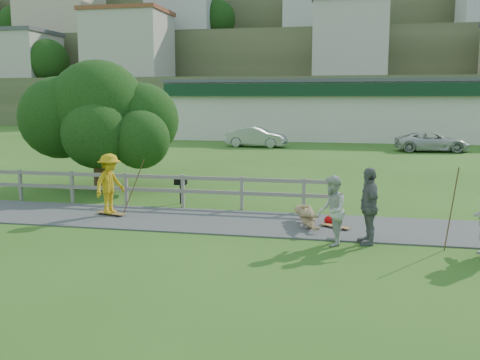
{
  "coord_description": "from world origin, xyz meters",
  "views": [
    {
      "loc": [
        3.39,
        -13.36,
        3.63
      ],
      "look_at": [
        0.21,
        2.0,
        1.19
      ],
      "focal_mm": 40.0,
      "sensor_mm": 36.0,
      "label": 1
    }
  ],
  "objects_px": {
    "spectator_b": "(369,206)",
    "tree": "(99,130)",
    "car_silver": "(256,137)",
    "car_white": "(432,142)",
    "spectator_a": "(332,211)",
    "skater_rider": "(110,187)",
    "bbq": "(181,191)",
    "skater_fallen": "(307,216)"
  },
  "relations": [
    {
      "from": "tree",
      "to": "bbq",
      "type": "xyz_separation_m",
      "value": [
        4.21,
        -2.55,
        -1.89
      ]
    },
    {
      "from": "spectator_a",
      "to": "bbq",
      "type": "height_order",
      "value": "spectator_a"
    },
    {
      "from": "car_silver",
      "to": "bbq",
      "type": "distance_m",
      "value": 21.27
    },
    {
      "from": "spectator_a",
      "to": "car_white",
      "type": "distance_m",
      "value": 25.16
    },
    {
      "from": "spectator_b",
      "to": "bbq",
      "type": "relative_size",
      "value": 2.21
    },
    {
      "from": "tree",
      "to": "bbq",
      "type": "relative_size",
      "value": 7.13
    },
    {
      "from": "car_silver",
      "to": "car_white",
      "type": "bearing_deg",
      "value": -89.24
    },
    {
      "from": "spectator_b",
      "to": "tree",
      "type": "relative_size",
      "value": 0.31
    },
    {
      "from": "spectator_a",
      "to": "car_silver",
      "type": "height_order",
      "value": "spectator_a"
    },
    {
      "from": "spectator_b",
      "to": "tree",
      "type": "height_order",
      "value": "tree"
    },
    {
      "from": "bbq",
      "to": "car_white",
      "type": "bearing_deg",
      "value": 58.06
    },
    {
      "from": "tree",
      "to": "bbq",
      "type": "height_order",
      "value": "tree"
    },
    {
      "from": "spectator_a",
      "to": "tree",
      "type": "distance_m",
      "value": 11.74
    },
    {
      "from": "spectator_a",
      "to": "car_white",
      "type": "xyz_separation_m",
      "value": [
        5.73,
        24.5,
        -0.21
      ]
    },
    {
      "from": "skater_rider",
      "to": "skater_fallen",
      "type": "height_order",
      "value": "skater_rider"
    },
    {
      "from": "spectator_b",
      "to": "car_silver",
      "type": "bearing_deg",
      "value": -178.21
    },
    {
      "from": "bbq",
      "to": "spectator_b",
      "type": "bearing_deg",
      "value": -36.2
    },
    {
      "from": "spectator_a",
      "to": "tree",
      "type": "bearing_deg",
      "value": -129.72
    },
    {
      "from": "spectator_b",
      "to": "car_white",
      "type": "height_order",
      "value": "spectator_b"
    },
    {
      "from": "car_silver",
      "to": "car_white",
      "type": "relative_size",
      "value": 0.94
    },
    {
      "from": "spectator_b",
      "to": "bbq",
      "type": "distance_m",
      "value": 7.33
    },
    {
      "from": "spectator_b",
      "to": "tree",
      "type": "xyz_separation_m",
      "value": [
        -10.36,
        6.5,
        1.36
      ]
    },
    {
      "from": "spectator_a",
      "to": "car_white",
      "type": "height_order",
      "value": "spectator_a"
    },
    {
      "from": "car_white",
      "to": "skater_rider",
      "type": "bearing_deg",
      "value": 145.5
    },
    {
      "from": "skater_fallen",
      "to": "spectator_a",
      "type": "xyz_separation_m",
      "value": [
        0.73,
        -1.69,
        0.54
      ]
    },
    {
      "from": "tree",
      "to": "spectator_a",
      "type": "bearing_deg",
      "value": -35.55
    },
    {
      "from": "spectator_b",
      "to": "tree",
      "type": "bearing_deg",
      "value": -136.4
    },
    {
      "from": "skater_rider",
      "to": "spectator_b",
      "type": "height_order",
      "value": "spectator_b"
    },
    {
      "from": "bbq",
      "to": "spectator_a",
      "type": "bearing_deg",
      "value": -42.2
    },
    {
      "from": "skater_rider",
      "to": "bbq",
      "type": "bearing_deg",
      "value": -16.07
    },
    {
      "from": "spectator_b",
      "to": "tree",
      "type": "distance_m",
      "value": 12.31
    },
    {
      "from": "tree",
      "to": "skater_fallen",
      "type": "bearing_deg",
      "value": -30.15
    },
    {
      "from": "skater_rider",
      "to": "spectator_a",
      "type": "relative_size",
      "value": 1.06
    },
    {
      "from": "car_white",
      "to": "bbq",
      "type": "bearing_deg",
      "value": 145.9
    },
    {
      "from": "spectator_b",
      "to": "car_white",
      "type": "relative_size",
      "value": 0.41
    },
    {
      "from": "skater_fallen",
      "to": "tree",
      "type": "xyz_separation_m",
      "value": [
        -8.75,
        5.08,
        2.0
      ]
    },
    {
      "from": "spectator_b",
      "to": "car_silver",
      "type": "relative_size",
      "value": 0.44
    },
    {
      "from": "car_white",
      "to": "tree",
      "type": "xyz_separation_m",
      "value": [
        -15.21,
        -17.72,
        1.67
      ]
    },
    {
      "from": "car_white",
      "to": "skater_fallen",
      "type": "bearing_deg",
      "value": 158.55
    },
    {
      "from": "skater_fallen",
      "to": "bbq",
      "type": "height_order",
      "value": "bbq"
    },
    {
      "from": "skater_fallen",
      "to": "spectator_a",
      "type": "distance_m",
      "value": 1.92
    },
    {
      "from": "car_white",
      "to": "car_silver",
      "type": "bearing_deg",
      "value": 79.8
    }
  ]
}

